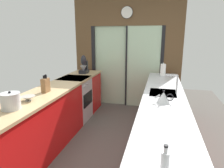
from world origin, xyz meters
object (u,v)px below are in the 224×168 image
Objects in this scene: oven_range at (75,99)px; paper_towel_roll at (163,70)px; kettle at (163,97)px; mixing_bowl_far at (28,98)px; stock_pot at (11,101)px; stand_mixer at (84,66)px; knife_block at (46,85)px; soap_bottle at (165,165)px.

paper_towel_roll is (1.80, 0.64, 0.59)m from oven_range.
oven_range is 2.23m from kettle.
stock_pot reaches higher than mixing_bowl_far.
stand_mixer is at bearing 135.89° from kettle.
stand_mixer reaches higher than knife_block.
oven_range is 3.17× the size of paper_towel_roll.
paper_towel_roll is (1.78, 2.18, 0.09)m from mixing_bowl_far.
paper_towel_roll reaches higher than stock_pot.
mixing_bowl_far is 0.66× the size of paper_towel_roll.
mixing_bowl_far is at bearing -169.14° from kettle.
stock_pot is at bearing 155.65° from soap_bottle.
oven_range is at bearing 123.95° from soap_bottle.
stand_mixer is at bearing 90.00° from mixing_bowl_far.
kettle is (1.80, -1.20, 0.54)m from oven_range.
paper_towel_roll reaches higher than knife_block.
kettle is at bearing 10.86° from mixing_bowl_far.
stand_mixer is at bearing 119.11° from soap_bottle.
stand_mixer is 1.84× the size of stock_pot.
soap_bottle is (1.78, -1.13, 0.06)m from mixing_bowl_far.
stand_mixer reaches higher than mixing_bowl_far.
oven_range is at bearing 146.25° from kettle.
soap_bottle is 0.81× the size of paper_towel_roll.
knife_block is 0.76m from stock_pot.
paper_towel_roll reaches higher than oven_range.
mixing_bowl_far is 0.77× the size of kettle.
mixing_bowl_far is at bearing -129.23° from paper_towel_roll.
stock_pot is 0.97× the size of soap_bottle.
soap_bottle is at bearing -56.05° from oven_range.
stand_mixer is 2.48m from kettle.
oven_range is at bearing 90.57° from stock_pot.
paper_towel_roll is (0.00, 3.31, 0.03)m from soap_bottle.
mixing_bowl_far reaches higher than oven_range.
soap_bottle is (1.78, -3.20, -0.06)m from stand_mixer.
oven_range is 2.19× the size of stand_mixer.
mixing_bowl_far is 0.82× the size of soap_bottle.
mixing_bowl_far is 2.82m from paper_towel_roll.
stock_pot is at bearing -125.43° from paper_towel_roll.
stand_mixer is at bearing -176.43° from paper_towel_roll.
knife_block is at bearing -90.00° from stand_mixer.
mixing_bowl_far is 2.11m from soap_bottle.
paper_towel_roll is at bearing 19.46° from oven_range.
oven_range is at bearing -160.54° from paper_towel_roll.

